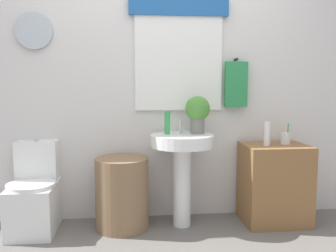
# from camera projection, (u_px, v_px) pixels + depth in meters

# --- Properties ---
(back_wall) EXTENTS (4.40, 0.18, 2.60)m
(back_wall) POSITION_uv_depth(u_px,v_px,m) (156.00, 73.00, 3.25)
(back_wall) COLOR silver
(back_wall) RESTS_ON ground_plane
(toilet) EXTENTS (0.38, 0.51, 0.75)m
(toilet) POSITION_uv_depth(u_px,v_px,m) (35.00, 196.00, 3.00)
(toilet) COLOR white
(toilet) RESTS_ON ground_plane
(laundry_hamper) EXTENTS (0.44, 0.44, 0.60)m
(laundry_hamper) POSITION_uv_depth(u_px,v_px,m) (122.00, 193.00, 3.04)
(laundry_hamper) COLOR #846647
(laundry_hamper) RESTS_ON ground_plane
(pedestal_sink) EXTENTS (0.53, 0.53, 0.79)m
(pedestal_sink) POSITION_uv_depth(u_px,v_px,m) (182.00, 157.00, 3.05)
(pedestal_sink) COLOR white
(pedestal_sink) RESTS_ON ground_plane
(faucet) EXTENTS (0.03, 0.03, 0.10)m
(faucet) POSITION_uv_depth(u_px,v_px,m) (180.00, 127.00, 3.15)
(faucet) COLOR silver
(faucet) RESTS_ON pedestal_sink
(wooden_cabinet) EXTENTS (0.55, 0.44, 0.69)m
(wooden_cabinet) POSITION_uv_depth(u_px,v_px,m) (274.00, 183.00, 3.17)
(wooden_cabinet) COLOR olive
(wooden_cabinet) RESTS_ON ground_plane
(soap_bottle) EXTENTS (0.05, 0.05, 0.20)m
(soap_bottle) POSITION_uv_depth(u_px,v_px,m) (167.00, 122.00, 3.06)
(soap_bottle) COLOR green
(soap_bottle) RESTS_ON pedestal_sink
(potted_plant) EXTENTS (0.21, 0.21, 0.32)m
(potted_plant) POSITION_uv_depth(u_px,v_px,m) (198.00, 111.00, 3.08)
(potted_plant) COLOR slate
(potted_plant) RESTS_ON pedestal_sink
(lotion_bottle) EXTENTS (0.05, 0.05, 0.20)m
(lotion_bottle) POSITION_uv_depth(u_px,v_px,m) (267.00, 134.00, 3.07)
(lotion_bottle) COLOR white
(lotion_bottle) RESTS_ON wooden_cabinet
(toothbrush_cup) EXTENTS (0.08, 0.08, 0.18)m
(toothbrush_cup) POSITION_uv_depth(u_px,v_px,m) (285.00, 138.00, 3.15)
(toothbrush_cup) COLOR silver
(toothbrush_cup) RESTS_ON wooden_cabinet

